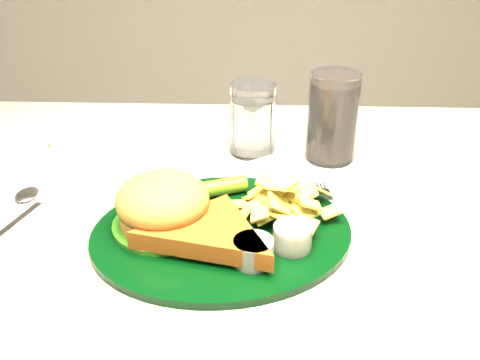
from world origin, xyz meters
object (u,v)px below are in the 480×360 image
(dinner_plate, at_px, (222,211))
(cola_glass, at_px, (332,117))
(water_glass, at_px, (253,119))
(fork_napkin, at_px, (326,219))

(dinner_plate, height_order, cola_glass, cola_glass)
(dinner_plate, bearing_deg, water_glass, 70.19)
(dinner_plate, distance_m, cola_glass, 0.30)
(cola_glass, bearing_deg, water_glass, 171.54)
(dinner_plate, relative_size, fork_napkin, 2.32)
(dinner_plate, height_order, fork_napkin, dinner_plate)
(cola_glass, height_order, fork_napkin, cola_glass)
(fork_napkin, bearing_deg, cola_glass, 75.71)
(water_glass, relative_size, cola_glass, 0.82)
(water_glass, height_order, cola_glass, cola_glass)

